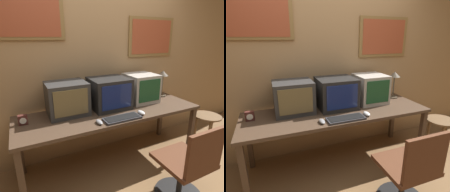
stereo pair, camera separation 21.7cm
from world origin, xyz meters
The scene contains 12 objects.
wall_back centered at (0.00, 1.28, 1.31)m, with size 8.00×0.08×2.60m.
desk centered at (0.00, 0.83, 0.66)m, with size 2.17×0.71×0.73m.
monitor_left centered at (-0.49, 0.98, 0.91)m, with size 0.44×0.38×0.37m.
monitor_center centered at (0.02, 0.95, 0.91)m, with size 0.46×0.42×0.37m.
monitor_right centered at (0.51, 0.98, 0.91)m, with size 0.39×0.40×0.37m.
keyboard_main centered at (-0.01, 0.57, 0.74)m, with size 0.41×0.16×0.03m.
mouse_near_keyboard centered at (0.25, 0.59, 0.74)m, with size 0.06×0.11×0.04m.
mouse_far_corner centered at (-0.27, 0.58, 0.74)m, with size 0.06×0.12×0.03m.
desk_clock centered at (-0.96, 0.90, 0.78)m, with size 0.09×0.05×0.10m.
desk_lamp centered at (0.93, 1.03, 1.01)m, with size 0.16×0.16×0.38m.
office_chair centered at (0.37, -0.02, 0.37)m, with size 0.48×0.48×0.85m.
side_stool centered at (1.39, 0.56, 0.39)m, with size 0.38×0.38×0.50m.
Camera 1 is at (-0.93, -1.02, 1.57)m, focal length 30.00 mm.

